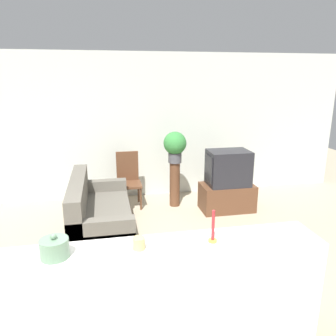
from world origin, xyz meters
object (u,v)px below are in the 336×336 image
object	(u,v)px
wooden_chair	(128,178)
decorative_bowl	(54,248)
potted_plant	(175,145)
television	(228,168)
couch	(98,218)

from	to	relation	value
wooden_chair	decorative_bowl	bearing A→B (deg)	-102.92
wooden_chair	potted_plant	size ratio (longest dim) A/B	1.78
potted_plant	television	bearing A→B (deg)	-24.12
couch	television	distance (m)	2.31
television	wooden_chair	bearing A→B (deg)	161.13
decorative_bowl	television	bearing A→B (deg)	49.17
potted_plant	decorative_bowl	distance (m)	3.57
wooden_chair	potted_plant	world-z (taller)	potted_plant
potted_plant	decorative_bowl	xyz separation A→B (m)	(-1.59, -3.20, -0.05)
television	decorative_bowl	world-z (taller)	decorative_bowl
wooden_chair	potted_plant	xyz separation A→B (m)	(0.81, -0.19, 0.60)
television	potted_plant	size ratio (longest dim) A/B	1.30
potted_plant	decorative_bowl	bearing A→B (deg)	-116.46
couch	television	size ratio (longest dim) A/B	2.42
decorative_bowl	wooden_chair	bearing A→B (deg)	77.08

